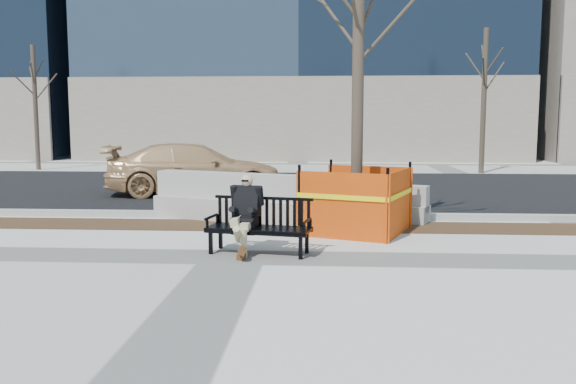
# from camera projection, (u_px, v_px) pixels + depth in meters

# --- Properties ---
(ground) EXTENTS (120.00, 120.00, 0.00)m
(ground) POSITION_uv_depth(u_px,v_px,m) (234.00, 257.00, 8.84)
(ground) COLOR beige
(ground) RESTS_ON ground
(mulch_strip) EXTENTS (40.00, 1.20, 0.02)m
(mulch_strip) POSITION_uv_depth(u_px,v_px,m) (255.00, 226.00, 11.42)
(mulch_strip) COLOR #47301C
(mulch_strip) RESTS_ON ground
(asphalt_street) EXTENTS (60.00, 10.40, 0.01)m
(asphalt_street) POSITION_uv_depth(u_px,v_px,m) (280.00, 188.00, 17.56)
(asphalt_street) COLOR black
(asphalt_street) RESTS_ON ground
(curb) EXTENTS (60.00, 0.25, 0.12)m
(curb) POSITION_uv_depth(u_px,v_px,m) (260.00, 215.00, 12.35)
(curb) COLOR #9E9B93
(curb) RESTS_ON ground
(bench) EXTENTS (1.67, 0.86, 0.85)m
(bench) POSITION_uv_depth(u_px,v_px,m) (259.00, 254.00, 9.07)
(bench) COLOR black
(bench) RESTS_ON ground
(seated_man) EXTENTS (0.65, 0.91, 1.17)m
(seated_man) POSITION_uv_depth(u_px,v_px,m) (246.00, 252.00, 9.17)
(seated_man) COLOR black
(seated_man) RESTS_ON ground
(tree_fence) EXTENTS (3.20, 3.20, 6.19)m
(tree_fence) POSITION_uv_depth(u_px,v_px,m) (356.00, 232.00, 10.81)
(tree_fence) COLOR #FF4D0A
(tree_fence) RESTS_ON ground
(sedan) EXTENTS (4.98, 2.75, 1.37)m
(sedan) POSITION_uv_depth(u_px,v_px,m) (196.00, 194.00, 16.23)
(sedan) COLOR tan
(sedan) RESTS_ON ground
(jersey_barrier_left) EXTENTS (3.40, 1.76, 0.96)m
(jersey_barrier_left) POSITION_uv_depth(u_px,v_px,m) (234.00, 220.00, 12.05)
(jersey_barrier_left) COLOR #9F9C94
(jersey_barrier_left) RESTS_ON ground
(jersey_barrier_right) EXTENTS (2.58, 1.53, 0.74)m
(jersey_barrier_right) POSITION_uv_depth(u_px,v_px,m) (364.00, 219.00, 12.22)
(jersey_barrier_right) COLOR #9A9890
(jersey_barrier_right) RESTS_ON ground
(far_tree_left) EXTENTS (2.56, 2.56, 5.30)m
(far_tree_left) POSITION_uv_depth(u_px,v_px,m) (39.00, 170.00, 24.13)
(far_tree_left) COLOR #4D3D31
(far_tree_left) RESTS_ON ground
(far_tree_right) EXTENTS (2.19, 2.19, 5.77)m
(far_tree_right) POSITION_uv_depth(u_px,v_px,m) (481.00, 173.00, 22.64)
(far_tree_right) COLOR #493D2F
(far_tree_right) RESTS_ON ground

